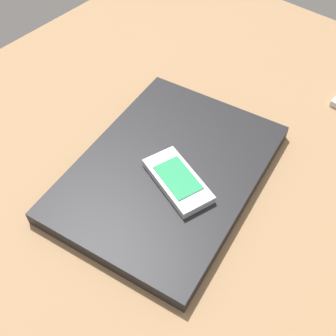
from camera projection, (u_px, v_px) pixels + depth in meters
The scene contains 3 objects.
desk_surface at pixel (115, 195), 61.72cm from camera, with size 120.00×80.00×3.00cm, color #9E7751.
laptop_closed at pixel (168, 172), 61.06cm from camera, with size 32.36×23.62×2.20cm, color black.
cell_phone_on_laptop at pixel (178, 180), 57.91cm from camera, with size 8.16×11.69×1.31cm.
Camera 1 is at (22.86, 29.21, 51.57)cm, focal length 45.90 mm.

